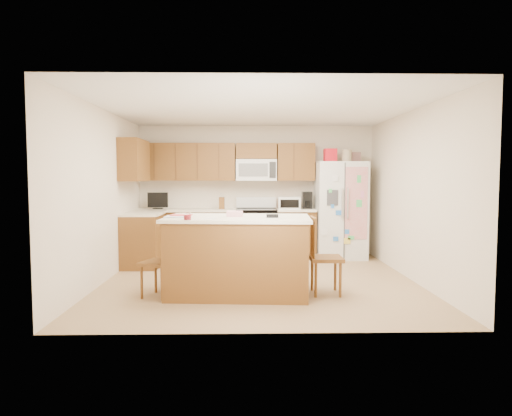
{
  "coord_description": "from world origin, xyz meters",
  "views": [
    {
      "loc": [
        -0.19,
        -6.6,
        1.53
      ],
      "look_at": [
        -0.04,
        0.35,
        1.05
      ],
      "focal_mm": 32.0,
      "sensor_mm": 36.0,
      "label": 1
    }
  ],
  "objects_px": {
    "refrigerator": "(340,209)",
    "windsor_chair_back": "(237,255)",
    "windsor_chair_right": "(324,258)",
    "stove": "(256,232)",
    "island": "(238,255)",
    "windsor_chair_left": "(160,262)"
  },
  "relations": [
    {
      "from": "island",
      "to": "windsor_chair_back",
      "type": "bearing_deg",
      "value": 92.47
    },
    {
      "from": "refrigerator",
      "to": "windsor_chair_back",
      "type": "bearing_deg",
      "value": -133.16
    },
    {
      "from": "refrigerator",
      "to": "windsor_chair_left",
      "type": "distance_m",
      "value": 3.98
    },
    {
      "from": "windsor_chair_back",
      "to": "windsor_chair_right",
      "type": "relative_size",
      "value": 0.86
    },
    {
      "from": "windsor_chair_left",
      "to": "stove",
      "type": "bearing_deg",
      "value": 65.27
    },
    {
      "from": "windsor_chair_back",
      "to": "island",
      "type": "bearing_deg",
      "value": -87.53
    },
    {
      "from": "stove",
      "to": "windsor_chair_back",
      "type": "relative_size",
      "value": 1.3
    },
    {
      "from": "island",
      "to": "windsor_chair_right",
      "type": "distance_m",
      "value": 1.12
    },
    {
      "from": "stove",
      "to": "windsor_chair_right",
      "type": "distance_m",
      "value": 2.82
    },
    {
      "from": "stove",
      "to": "windsor_chair_back",
      "type": "bearing_deg",
      "value": -98.91
    },
    {
      "from": "windsor_chair_back",
      "to": "windsor_chair_right",
      "type": "bearing_deg",
      "value": -27.93
    },
    {
      "from": "refrigerator",
      "to": "stove",
      "type": "bearing_deg",
      "value": 177.7
    },
    {
      "from": "windsor_chair_left",
      "to": "windsor_chair_right",
      "type": "relative_size",
      "value": 0.93
    },
    {
      "from": "refrigerator",
      "to": "windsor_chair_left",
      "type": "relative_size",
      "value": 2.17
    },
    {
      "from": "windsor_chair_left",
      "to": "windsor_chair_right",
      "type": "distance_m",
      "value": 2.11
    },
    {
      "from": "windsor_chair_left",
      "to": "windsor_chair_back",
      "type": "height_order",
      "value": "windsor_chair_left"
    },
    {
      "from": "windsor_chair_left",
      "to": "windsor_chair_right",
      "type": "xyz_separation_m",
      "value": [
        2.11,
        0.1,
        0.03
      ]
    },
    {
      "from": "windsor_chair_right",
      "to": "stove",
      "type": "bearing_deg",
      "value": 106.9
    },
    {
      "from": "stove",
      "to": "windsor_chair_right",
      "type": "bearing_deg",
      "value": -73.1
    },
    {
      "from": "windsor_chair_left",
      "to": "island",
      "type": "bearing_deg",
      "value": 6.54
    },
    {
      "from": "windsor_chair_back",
      "to": "windsor_chair_right",
      "type": "height_order",
      "value": "windsor_chair_right"
    },
    {
      "from": "windsor_chair_right",
      "to": "refrigerator",
      "type": "bearing_deg",
      "value": 74.05
    }
  ]
}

